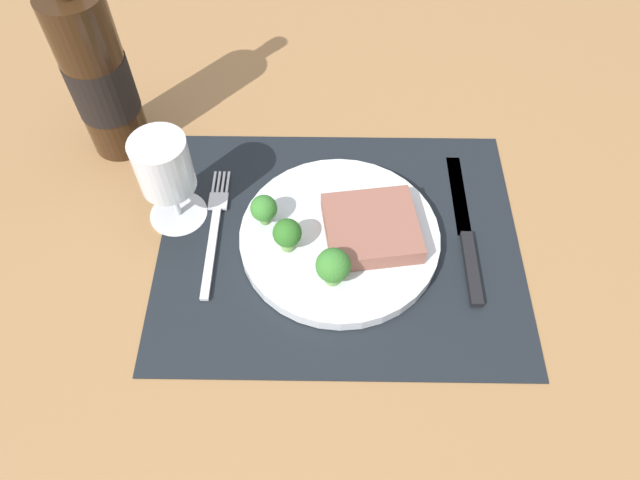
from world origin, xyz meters
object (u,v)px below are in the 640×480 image
Objects in this scene: wine_bottle at (99,76)px; wine_glass at (165,170)px; steak at (371,229)px; fork at (214,229)px; plate at (340,237)px; knife at (466,237)px.

wine_glass is (9.59, -12.60, -3.02)cm from wine_bottle.
fork is at bearing 175.45° from steak.
wine_bottle is 2.36× the size of wine_glass.
wine_glass is (-4.86, 2.65, 7.73)cm from fork.
plate is 21.88cm from wine_glass.
wine_bottle reaches higher than steak.
knife is (15.46, 0.53, -0.50)cm from plate.
wine_glass reaches higher than fork.
wine_bottle reaches higher than fork.
fork is 0.83× the size of knife.
plate is 1.25× the size of fork.
fork is 1.50× the size of wine_glass.
wine_glass reaches higher than knife.
fork is 9.51cm from wine_glass.
wine_glass is (-23.97, 4.17, 5.20)cm from steak.
steak is at bearing -26.55° from wine_bottle.
plate is at bearing -176.74° from knife.
steak is 12.03cm from knife.
fork is at bearing 179.64° from knife.
steak is 0.84× the size of wine_glass.
fork is 23.61cm from wine_bottle.
wine_bottle reaches higher than plate.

